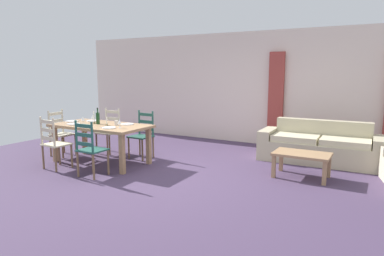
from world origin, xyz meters
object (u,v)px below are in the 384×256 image
dining_chair_near_right (90,149)px  wine_glass_near_right (120,122)px  dining_chair_far_left (110,131)px  couch (320,147)px  wine_bottle (98,118)px  dining_table (101,129)px  dining_chair_near_left (54,143)px  dining_chair_head_west (61,133)px  dining_chair_far_right (142,135)px  wine_glass_near_left (83,119)px  wine_glass_far_left (93,117)px  coffee_cup_primary (116,123)px  coffee_table (302,157)px

dining_chair_near_right → wine_glass_near_right: bearing=79.9°
dining_chair_far_left → couch: bearing=18.7°
wine_bottle → dining_table: bearing=-16.3°
dining_chair_near_left → dining_chair_head_west: size_ratio=1.00×
dining_chair_head_west → dining_chair_far_right: bearing=23.0°
dining_chair_near_left → couch: bearing=35.2°
wine_glass_near_left → couch: wine_glass_near_left is taller
dining_chair_far_right → wine_glass_far_left: 1.04m
wine_glass_near_left → wine_glass_near_right: (0.89, 0.02, 0.00)m
dining_chair_far_right → dining_chair_head_west: size_ratio=1.00×
dining_chair_far_left → wine_bottle: (0.38, -0.71, 0.39)m
wine_glass_near_right → wine_bottle: bearing=166.9°
dining_table → couch: (3.68, 2.15, -0.37)m
wine_bottle → dining_chair_far_left: bearing=118.2°
dining_chair_far_left → dining_chair_far_right: size_ratio=1.00×
dining_chair_near_left → wine_glass_near_right: dining_chair_near_left is taller
dining_chair_near_right → dining_chair_head_west: 1.84m
dining_chair_near_left → wine_glass_near_left: size_ratio=5.96×
coffee_cup_primary → coffee_table: 3.39m
wine_glass_near_left → coffee_cup_primary: wine_glass_near_left is taller
dining_chair_near_left → wine_glass_near_right: size_ratio=5.96×
dining_chair_head_west → wine_glass_far_left: size_ratio=5.96×
dining_chair_far_right → coffee_cup_primary: size_ratio=10.67×
dining_chair_far_left → wine_bottle: size_ratio=3.04×
wine_glass_near_right → coffee_cup_primary: size_ratio=1.79×
dining_chair_near_left → wine_glass_near_right: 1.25m
dining_chair_head_west → dining_chair_near_right: bearing=-25.3°
coffee_cup_primary → dining_chair_near_left: bearing=-132.5°
wine_glass_near_left → dining_chair_far_left: bearing=101.0°
dining_chair_head_west → coffee_cup_primary: bearing=1.8°
dining_chair_near_right → dining_chair_head_west: (-1.66, 0.79, 0.00)m
wine_bottle → dining_chair_far_right: bearing=52.4°
dining_chair_near_right → dining_chair_far_right: size_ratio=1.00×
dining_chair_far_right → coffee_table: bearing=3.9°
dining_chair_near_right → dining_chair_far_right: same height
dining_chair_near_left → dining_chair_far_left: size_ratio=1.00×
couch → wine_bottle: bearing=-150.6°
wine_glass_near_left → dining_chair_near_right: bearing=-37.6°
dining_chair_far_right → coffee_table: (3.14, 0.21, -0.12)m
dining_chair_far_right → coffee_cup_primary: dining_chair_far_right is taller
wine_glass_near_right → dining_chair_near_left: bearing=-149.2°
wine_bottle → wine_glass_near_left: size_ratio=1.96×
wine_glass_near_left → wine_glass_near_right: bearing=1.2°
dining_chair_far_right → dining_chair_head_west: 1.76m
dining_chair_near_left → dining_chair_near_right: (0.91, -0.02, 0.00)m
dining_chair_far_left → wine_glass_far_left: bearing=-76.6°
dining_chair_near_right → dining_chair_far_left: 1.78m
dining_table → dining_chair_far_left: bearing=122.3°
dining_chair_near_left → wine_glass_near_left: (0.12, 0.59, 0.38)m
dining_chair_far_left → couch: 4.38m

